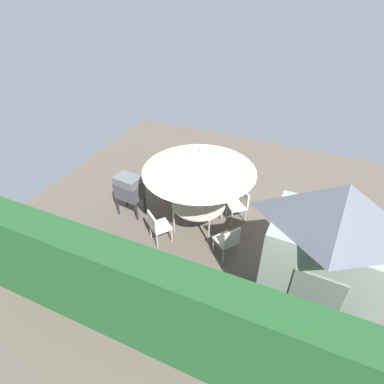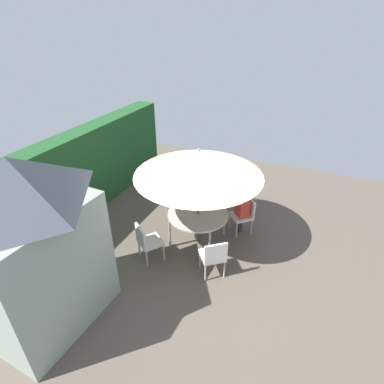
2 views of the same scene
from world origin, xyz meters
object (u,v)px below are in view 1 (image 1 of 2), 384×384
Objects in this scene: chair_toward_hedge at (228,240)px; chair_toward_house at (240,203)px; potted_plant_by_shed at (273,327)px; person_in_red at (185,180)px; patio_table at (199,204)px; bbq_grill at (129,188)px; patio_umbrella at (199,161)px; garden_shed at (325,256)px; chair_far_side at (157,225)px; chair_near_shed at (184,186)px.

chair_toward_house is at bearing -84.17° from chair_toward_hedge.
potted_plant_by_shed is (-1.55, 3.12, -0.12)m from chair_toward_house.
patio_table is at bearing 133.22° from person_in_red.
bbq_grill is at bearing -9.09° from chair_toward_hedge.
patio_table is at bearing -90.00° from patio_umbrella.
garden_shed is 3.44m from patio_table.
person_in_red is (1.66, -0.07, 0.26)m from chair_toward_house.
bbq_grill reaches higher than chair_toward_hedge.
person_in_red is (-1.18, -1.05, -0.06)m from bbq_grill.
potted_plant_by_shed is (-4.40, 2.14, -0.45)m from bbq_grill.
chair_toward_house is (0.15, -1.46, 0.00)m from chair_toward_hedge.
chair_toward_house is at bearing -63.51° from potted_plant_by_shed.
patio_umbrella is 1.90m from chair_toward_house.
person_in_red is at bearing -40.23° from chair_toward_hedge.
patio_umbrella reaches higher than potted_plant_by_shed.
patio_umbrella reaches higher than bbq_grill.
garden_shed is at bearing 159.26° from chair_toward_hedge.
person_in_red reaches higher than chair_far_side.
bbq_grill is 3.05m from chair_toward_hedge.
bbq_grill is 1.62× the size of potted_plant_by_shed.
bbq_grill reaches higher than patio_table.
chair_far_side is (-0.11, 1.82, 0.00)m from chair_near_shed.
bbq_grill is 1.33× the size of chair_near_shed.
chair_near_shed and chair_toward_house have the same top height.
chair_near_shed is at bearing -31.45° from garden_shed.
garden_shed is at bearing 154.00° from patio_umbrella.
chair_far_side is (3.70, -0.51, -1.06)m from garden_shed.
patio_table is 1.15× the size of bbq_grill.
chair_toward_house is at bearing -46.41° from garden_shed.
chair_toward_hedge is 0.71× the size of person_in_red.
bbq_grill is (4.93, -1.21, -0.73)m from garden_shed.
bbq_grill is at bearing 44.88° from chair_near_shed.
chair_near_shed reaches higher than potted_plant_by_shed.
chair_far_side is 1.22× the size of potted_plant_by_shed.
bbq_grill is 3.03m from chair_toward_house.
chair_near_shed is 4.62m from potted_plant_by_shed.
chair_near_shed is (3.81, -2.33, -1.06)m from garden_shed.
garden_shed is 3.43× the size of chair_near_shed.
chair_toward_house is 3.49m from potted_plant_by_shed.
patio_table is at bearing 133.22° from chair_near_shed.
chair_toward_hedge is (-1.05, 0.72, -0.20)m from patio_table.
bbq_grill is at bearing -25.92° from potted_plant_by_shed.
patio_table is 1.30m from patio_umbrella.
patio_umbrella is 3.79m from potted_plant_by_shed.
garden_shed is 3.43× the size of chair_far_side.
patio_table is 1.18m from chair_toward_house.
patio_table is 3.44m from potted_plant_by_shed.
chair_toward_hedge is (1.94, -0.73, -1.06)m from garden_shed.
chair_near_shed is at bearing -46.78° from patio_umbrella.
chair_far_side is 3.48m from potted_plant_by_shed.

